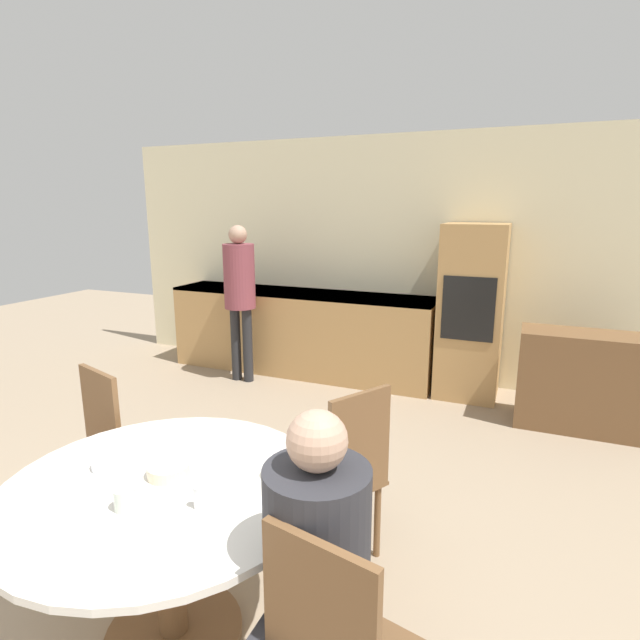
% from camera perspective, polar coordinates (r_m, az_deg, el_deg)
% --- Properties ---
extents(wall_back, '(6.81, 0.05, 2.60)m').
position_cam_1_polar(wall_back, '(5.50, 9.22, 6.82)').
color(wall_back, beige).
rests_on(wall_back, ground_plane).
extents(kitchen_counter, '(3.01, 0.60, 0.93)m').
position_cam_1_polar(kitchen_counter, '(5.66, -2.26, -1.28)').
color(kitchen_counter, tan).
rests_on(kitchen_counter, ground_plane).
extents(oven_unit, '(0.59, 0.59, 1.71)m').
position_cam_1_polar(oven_unit, '(5.10, 16.88, 0.89)').
color(oven_unit, tan).
rests_on(oven_unit, ground_plane).
extents(sideboard, '(1.01, 0.45, 0.84)m').
position_cam_1_polar(sideboard, '(4.79, 27.71, -6.22)').
color(sideboard, brown).
rests_on(sideboard, ground_plane).
extents(dining_table, '(1.32, 1.32, 0.75)m').
position_cam_1_polar(dining_table, '(2.36, -17.13, -21.58)').
color(dining_table, brown).
rests_on(dining_table, ground_plane).
extents(chair_far_left, '(0.50, 0.50, 0.99)m').
position_cam_1_polar(chair_far_left, '(3.12, -24.88, -13.42)').
color(chair_far_left, brown).
rests_on(chair_far_left, ground_plane).
extents(chair_far_right, '(0.55, 0.55, 0.99)m').
position_cam_1_polar(chair_far_right, '(2.68, 3.21, -16.65)').
color(chair_far_right, brown).
rests_on(chair_far_right, ground_plane).
extents(person_seated, '(0.34, 0.41, 1.27)m').
position_cam_1_polar(person_seated, '(1.78, -0.66, -26.64)').
color(person_seated, '#262628').
rests_on(person_seated, ground_plane).
extents(person_standing, '(0.33, 0.33, 1.68)m').
position_cam_1_polar(person_standing, '(5.33, -9.17, 3.84)').
color(person_standing, '#262628').
rests_on(person_standing, ground_plane).
extents(cup, '(0.08, 0.08, 0.08)m').
position_cam_1_polar(cup, '(2.11, -21.37, -18.51)').
color(cup, silver).
rests_on(cup, dining_table).
extents(bowl_near, '(0.18, 0.18, 0.05)m').
position_cam_1_polar(bowl_near, '(2.29, -16.93, -16.10)').
color(bowl_near, beige).
rests_on(bowl_near, dining_table).
extents(bowl_centre, '(0.19, 0.19, 0.04)m').
position_cam_1_polar(bowl_centre, '(2.44, -22.43, -14.78)').
color(bowl_centre, silver).
rests_on(bowl_centre, dining_table).
extents(bowl_far, '(0.17, 0.17, 0.05)m').
position_cam_1_polar(bowl_far, '(2.20, -4.18, -16.82)').
color(bowl_far, silver).
rests_on(bowl_far, dining_table).
extents(salt_shaker, '(0.03, 0.03, 0.09)m').
position_cam_1_polar(salt_shaker, '(2.04, -13.78, -19.10)').
color(salt_shaker, white).
rests_on(salt_shaker, dining_table).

